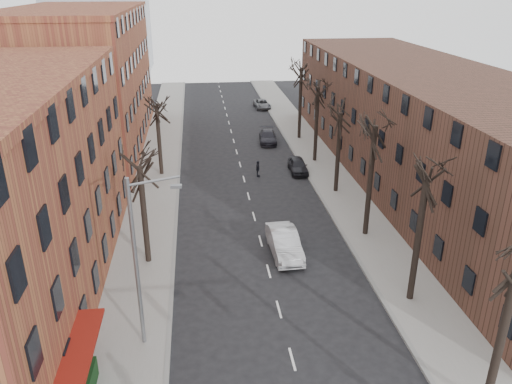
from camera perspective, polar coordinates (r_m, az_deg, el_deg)
name	(u,v)px	position (r m, az deg, el deg)	size (l,w,h in m)	color
sidewalk_left	(158,171)	(48.88, -11.12, 2.41)	(4.00, 90.00, 0.15)	gray
sidewalk_right	(321,164)	(50.18, 7.41, 3.21)	(4.00, 90.00, 0.15)	gray
building_left_far	(81,83)	(56.88, -19.33, 11.72)	(12.00, 28.00, 14.00)	brown
building_right	(426,127)	(46.91, 18.80, 7.07)	(12.00, 50.00, 10.00)	#4B2D23
tree_right_b	(409,300)	(30.61, 17.12, -11.69)	(5.20, 5.20, 10.80)	black
tree_right_c	(365,235)	(36.94, 12.34, -4.81)	(5.20, 5.20, 11.60)	black
tree_right_d	(335,192)	(43.82, 9.07, 0.01)	(5.20, 5.20, 10.00)	black
tree_right_e	(315,161)	(51.03, 6.71, 3.49)	(5.20, 5.20, 10.80)	black
tree_right_f	(299,139)	(58.44, 4.93, 6.10)	(5.20, 5.20, 11.60)	black
tree_left_a	(149,262)	(33.51, -12.15, -7.87)	(5.20, 5.20, 9.50)	black
tree_left_b	(162,175)	(47.94, -10.71, 1.94)	(5.20, 5.20, 9.50)	black
streetlight	(139,257)	(24.08, -13.21, -7.28)	(2.45, 0.22, 9.03)	slate
silver_sedan	(284,243)	(33.39, 3.26, -5.81)	(1.76, 5.05, 1.66)	#AEB1B5
parked_car_near	(298,165)	(47.74, 4.81, 3.04)	(1.59, 3.96, 1.35)	black
parked_car_mid	(268,137)	(56.60, 1.37, 6.32)	(1.86, 4.58, 1.33)	black
parked_car_far	(262,104)	(72.62, 0.69, 10.03)	(2.01, 4.36, 1.21)	#5A5D62
pedestrian_crossing	(258,169)	(46.43, 0.21, 2.67)	(0.91, 0.38, 1.55)	black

